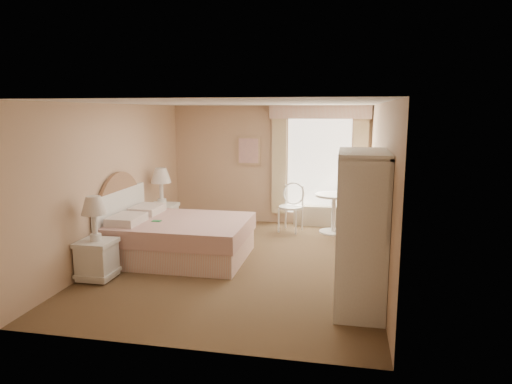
% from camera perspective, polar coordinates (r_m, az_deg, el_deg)
% --- Properties ---
extents(room, '(4.21, 5.51, 2.51)m').
position_cam_1_polar(room, '(7.08, -1.99, 0.88)').
color(room, brown).
rests_on(room, ground).
extents(window, '(2.05, 0.22, 2.51)m').
position_cam_1_polar(window, '(9.53, 7.87, 3.71)').
color(window, white).
rests_on(window, room).
extents(framed_art, '(0.52, 0.04, 0.62)m').
position_cam_1_polar(framed_art, '(9.77, -0.93, 5.19)').
color(framed_art, tan).
rests_on(framed_art, room).
extents(bed, '(2.16, 1.70, 1.50)m').
position_cam_1_polar(bed, '(7.61, -10.17, -5.47)').
color(bed, '#DDA18F').
rests_on(bed, room).
extents(nightstand_near, '(0.49, 0.49, 1.19)m').
position_cam_1_polar(nightstand_near, '(6.91, -19.33, -6.73)').
color(nightstand_near, white).
rests_on(nightstand_near, room).
extents(nightstand_far, '(0.54, 0.54, 1.30)m').
position_cam_1_polar(nightstand_far, '(8.95, -11.66, -2.33)').
color(nightstand_far, white).
rests_on(nightstand_far, room).
extents(round_table, '(0.74, 0.74, 0.78)m').
position_cam_1_polar(round_table, '(9.11, 9.69, -1.86)').
color(round_table, white).
rests_on(round_table, room).
extents(cafe_chair, '(0.57, 0.57, 0.98)m').
position_cam_1_polar(cafe_chair, '(9.16, 4.52, -1.38)').
color(cafe_chair, white).
rests_on(cafe_chair, room).
extents(armoire, '(0.58, 1.16, 1.92)m').
position_cam_1_polar(armoire, '(5.70, 12.99, -6.31)').
color(armoire, white).
rests_on(armoire, room).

